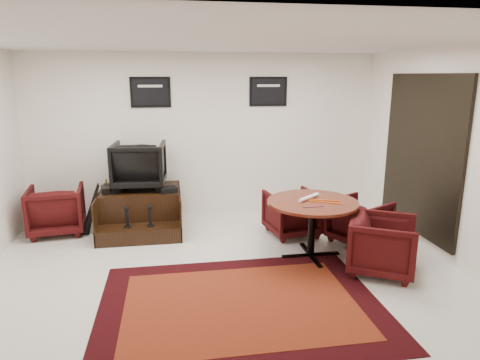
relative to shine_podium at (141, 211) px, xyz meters
name	(u,v)px	position (x,y,z in m)	size (l,w,h in m)	color
ground	(224,274)	(1.11, -1.85, -0.30)	(6.00, 6.00, 0.00)	silver
room_shell	(255,130)	(1.52, -1.72, 1.49)	(6.02, 5.02, 2.81)	white
area_rug	(241,305)	(1.20, -2.62, -0.29)	(3.03, 2.28, 0.01)	black
shine_podium	(141,211)	(0.00, 0.00, 0.00)	(1.26, 1.30, 0.65)	black
shine_chair	(139,163)	(0.00, 0.14, 0.76)	(0.81, 0.76, 0.83)	black
shoes_pair	(109,189)	(-0.46, -0.08, 0.40)	(0.29, 0.33, 0.10)	black
polish_kit	(168,190)	(0.45, -0.23, 0.39)	(0.25, 0.18, 0.09)	black
umbrella_black	(92,209)	(-0.73, -0.15, 0.12)	(0.31, 0.12, 0.83)	black
umbrella_hooked	(92,206)	(-0.76, 0.05, 0.10)	(0.30, 0.11, 0.81)	black
armchair_side	(56,208)	(-1.30, 0.03, 0.11)	(0.80, 0.75, 0.82)	black
meeting_table	(312,208)	(2.35, -1.49, 0.40)	(1.21, 1.21, 0.79)	#4A150A
table_chair_back	(292,211)	(2.33, -0.63, 0.08)	(0.74, 0.69, 0.76)	black
table_chair_window	(360,219)	(3.22, -1.12, 0.07)	(0.72, 0.67, 0.74)	black
table_chair_corner	(383,243)	(3.07, -2.10, 0.10)	(0.77, 0.72, 0.80)	black
paper_roll	(309,197)	(2.33, -1.40, 0.52)	(0.05, 0.05, 0.42)	white
table_clutter	(322,202)	(2.45, -1.58, 0.50)	(0.56, 0.36, 0.01)	#E55C0C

